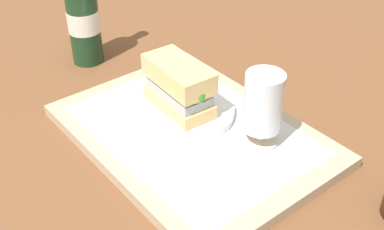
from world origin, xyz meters
TOP-DOWN VIEW (x-y plane):
  - ground_plane at (0.00, 0.00)m, footprint 3.00×3.00m
  - tray at (0.00, 0.00)m, footprint 0.44×0.32m
  - placemat at (0.00, 0.00)m, footprint 0.38×0.27m
  - plate at (-0.05, 0.01)m, footprint 0.19×0.19m
  - sandwich at (-0.05, 0.01)m, footprint 0.14×0.07m
  - beer_glass at (0.09, 0.06)m, footprint 0.06×0.06m
  - napkin_folded at (0.07, -0.05)m, footprint 0.09×0.07m
  - second_bottle at (-0.35, 0.00)m, footprint 0.07×0.07m

SIDE VIEW (x-z plane):
  - ground_plane at x=0.00m, z-range 0.00..0.00m
  - tray at x=0.00m, z-range 0.00..0.02m
  - placemat at x=0.00m, z-range 0.02..0.02m
  - napkin_folded at x=0.07m, z-range 0.02..0.03m
  - plate at x=-0.05m, z-range 0.02..0.04m
  - sandwich at x=-0.05m, z-range 0.04..0.12m
  - beer_glass at x=0.09m, z-range 0.03..0.16m
  - second_bottle at x=-0.35m, z-range -0.03..0.24m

